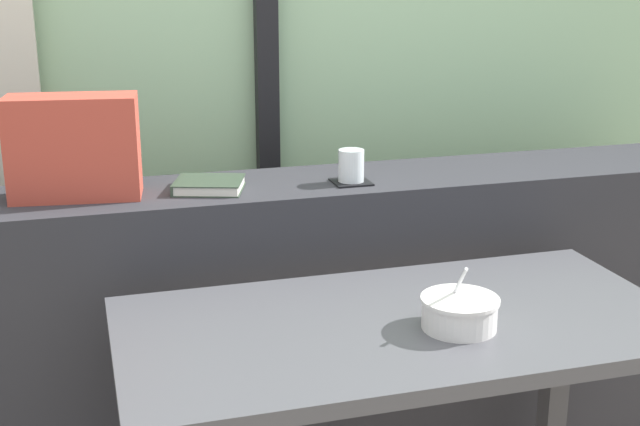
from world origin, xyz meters
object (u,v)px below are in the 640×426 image
(coaster_square, at_px, (351,182))
(closed_book, at_px, (209,185))
(soup_bowl, at_px, (459,313))
(breakfast_table, at_px, (400,363))
(throw_pillow, at_px, (74,147))
(juice_glass, at_px, (351,167))

(coaster_square, relative_size, closed_book, 0.47)
(closed_book, bearing_deg, soup_bowl, -55.61)
(breakfast_table, xyz_separation_m, coaster_square, (0.05, 0.52, 0.29))
(coaster_square, bearing_deg, closed_book, 175.14)
(breakfast_table, relative_size, throw_pillow, 3.88)
(coaster_square, xyz_separation_m, juice_glass, (0.00, 0.00, 0.04))
(closed_book, distance_m, throw_pillow, 0.35)
(juice_glass, relative_size, closed_book, 0.41)
(closed_book, height_order, soup_bowl, closed_book)
(juice_glass, height_order, soup_bowl, juice_glass)
(breakfast_table, bearing_deg, coaster_square, 84.16)
(coaster_square, relative_size, juice_glass, 1.15)
(breakfast_table, distance_m, soup_bowl, 0.19)
(breakfast_table, relative_size, soup_bowl, 7.37)
(coaster_square, height_order, throw_pillow, throw_pillow)
(closed_book, bearing_deg, throw_pillow, 175.73)
(coaster_square, distance_m, throw_pillow, 0.73)
(breakfast_table, bearing_deg, throw_pillow, 138.89)
(juice_glass, bearing_deg, coaster_square, 0.00)
(throw_pillow, xyz_separation_m, soup_bowl, (0.76, -0.65, -0.27))
(breakfast_table, xyz_separation_m, soup_bowl, (0.10, -0.08, 0.14))
(breakfast_table, bearing_deg, juice_glass, 84.16)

